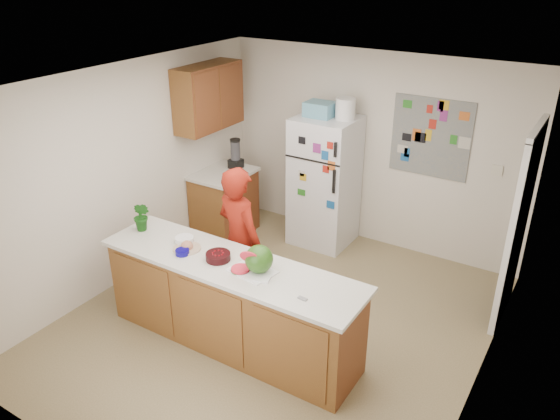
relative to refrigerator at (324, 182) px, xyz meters
The scene contains 26 objects.
floor 2.12m from the refrigerator, 76.54° to the right, with size 4.00×4.50×0.02m, color brown.
wall_back 0.71m from the refrigerator, 40.18° to the left, with size 4.00×0.02×2.50m, color beige.
wall_left 2.48m from the refrigerator, 129.69° to the right, with size 0.02×4.50×2.50m, color beige.
wall_right 3.12m from the refrigerator, 37.39° to the right, with size 0.02×4.50×2.50m, color beige.
ceiling 2.55m from the refrigerator, 76.54° to the right, with size 4.00×4.50×0.02m, color white.
doorway 2.48m from the refrigerator, 10.01° to the right, with size 0.03×0.85×2.04m, color black.
peninsula_base 2.43m from the refrigerator, 84.00° to the right, with size 2.60×0.62×0.88m, color brown.
peninsula_top 2.39m from the refrigerator, 84.00° to the right, with size 2.68×0.70×0.04m, color silver.
side_counter_base 1.41m from the refrigerator, 156.86° to the right, with size 0.60×0.80×0.86m, color brown.
side_counter_top 1.35m from the refrigerator, 156.86° to the right, with size 0.64×0.84×0.04m, color silver.
upper_cabinets 1.82m from the refrigerator, 157.05° to the right, with size 0.35×1.00×0.80m, color brown.
refrigerator is the anchor object (origin of this frame).
fridge_top_bin 0.95m from the refrigerator, behind, with size 0.35×0.28×0.18m, color #5999B2.
photo_collage 1.43m from the refrigerator, 16.61° to the left, with size 0.95×0.01×0.95m, color slate.
person 1.83m from the refrigerator, 90.92° to the right, with size 0.60×0.39×1.63m, color maroon.
blender_appliance 1.25m from the refrigerator, 165.66° to the right, with size 0.13×0.13×0.38m, color black.
cutting_board 2.45m from the refrigerator, 77.64° to the right, with size 0.40×0.30×0.01m, color silver.
watermelon 2.46m from the refrigerator, 76.17° to the right, with size 0.26×0.26×0.26m, color #20530D.
watermelon_slice 2.48m from the refrigerator, 80.12° to the right, with size 0.17×0.17×0.02m, color red.
cherry_bowl 2.40m from the refrigerator, 86.85° to the right, with size 0.23×0.23×0.07m, color black.
white_bowl 2.33m from the refrigerator, 98.89° to the right, with size 0.19×0.19×0.06m, color white.
cobalt_bowl 2.51m from the refrigerator, 95.05° to the right, with size 0.13×0.13×0.05m, color #080261.
plate 2.41m from the refrigerator, 95.97° to the right, with size 0.27×0.27×0.02m, color beige.
paper_towel 2.53m from the refrigerator, 75.34° to the right, with size 0.19×0.17×0.02m, color white.
keys 2.77m from the refrigerator, 66.04° to the right, with size 0.08×0.04×0.01m, color slate.
potted_plant 2.51m from the refrigerator, 111.02° to the right, with size 0.18×0.15×0.33m, color #15400F.
Camera 1 is at (2.52, -3.96, 3.53)m, focal length 35.00 mm.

